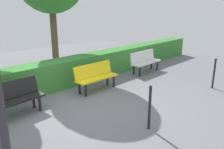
{
  "coord_description": "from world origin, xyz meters",
  "views": [
    {
      "loc": [
        3.44,
        4.33,
        2.59
      ],
      "look_at": [
        -1.52,
        -0.41,
        0.55
      ],
      "focal_mm": 36.69,
      "sensor_mm": 36.0,
      "label": 1
    }
  ],
  "objects": [
    {
      "name": "ground_plane",
      "position": [
        0.0,
        0.0,
        0.0
      ],
      "size": [
        18.43,
        18.43,
        0.0
      ],
      "primitive_type": "plane",
      "color": "slate"
    },
    {
      "name": "bench_white",
      "position": [
        -4.03,
        -0.98,
        0.48
      ],
      "size": [
        1.53,
        0.46,
        0.86
      ],
      "rotation": [
        0.0,
        0.0,
        0.01
      ],
      "color": "white",
      "rests_on": "ground_plane"
    },
    {
      "name": "bench_yellow",
      "position": [
        -1.23,
        -0.86,
        0.48
      ],
      "size": [
        1.49,
        0.5,
        0.86
      ],
      "rotation": [
        0.0,
        0.0,
        -0.02
      ],
      "color": "yellow",
      "rests_on": "ground_plane"
    },
    {
      "name": "bench_black",
      "position": [
        1.44,
        -0.95,
        0.48
      ],
      "size": [
        1.57,
        0.53,
        0.86
      ],
      "rotation": [
        0.0,
        0.0,
        0.04
      ],
      "color": "black",
      "rests_on": "ground_plane"
    },
    {
      "name": "hedge_row",
      "position": [
        -1.24,
        -1.95,
        0.45
      ],
      "size": [
        14.43,
        0.72,
        0.91
      ],
      "primitive_type": "cube",
      "color": "#387F33",
      "rests_on": "ground_plane"
    },
    {
      "name": "railing_post_near",
      "position": [
        -4.01,
        1.8,
        0.5
      ],
      "size": [
        0.06,
        0.06,
        1.0
      ],
      "primitive_type": "cylinder",
      "color": "black",
      "rests_on": "ground_plane"
    },
    {
      "name": "railing_post_mid",
      "position": [
        -0.38,
        1.8,
        0.5
      ],
      "size": [
        0.06,
        0.06,
        1.0
      ],
      "primitive_type": "cylinder",
      "color": "black",
      "rests_on": "ground_plane"
    }
  ]
}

